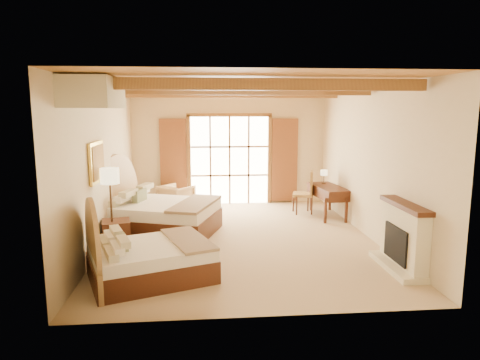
{
  "coord_description": "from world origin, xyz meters",
  "views": [
    {
      "loc": [
        -0.77,
        -8.73,
        2.71
      ],
      "look_at": [
        0.01,
        0.2,
        1.22
      ],
      "focal_mm": 32.0,
      "sensor_mm": 36.0,
      "label": 1
    }
  ],
  "objects": [
    {
      "name": "desk_lamp",
      "position": [
        2.4,
        2.12,
        1.05
      ],
      "size": [
        0.18,
        0.18,
        0.36
      ],
      "color": "#3D2919",
      "rests_on": "desk"
    },
    {
      "name": "armchair",
      "position": [
        -1.49,
        2.61,
        0.36
      ],
      "size": [
        1.08,
        1.09,
        0.71
      ],
      "primitive_type": "imported",
      "rotation": [
        0.0,
        0.0,
        -3.82
      ],
      "color": "tan",
      "rests_on": "floor"
    },
    {
      "name": "floor_lamp",
      "position": [
        -2.5,
        -0.71,
        1.39
      ],
      "size": [
        0.35,
        0.35,
        1.63
      ],
      "color": "#3D2919",
      "rests_on": "floor"
    },
    {
      "name": "nightstand",
      "position": [
        -2.44,
        -0.65,
        0.31
      ],
      "size": [
        0.6,
        0.6,
        0.61
      ],
      "primitive_type": "cube",
      "rotation": [
        0.0,
        0.0,
        0.21
      ],
      "color": "#4C2416",
      "rests_on": "floor"
    },
    {
      "name": "desk_chair",
      "position": [
        1.86,
        2.08,
        0.35
      ],
      "size": [
        0.63,
        0.62,
        1.14
      ],
      "rotation": [
        0.0,
        0.0,
        -0.28
      ],
      "color": "tan",
      "rests_on": "floor"
    },
    {
      "name": "floor",
      "position": [
        0.0,
        0.0,
        0.0
      ],
      "size": [
        7.0,
        7.0,
        0.0
      ],
      "primitive_type": "plane",
      "color": "tan",
      "rests_on": "ground"
    },
    {
      "name": "bed_near",
      "position": [
        -1.76,
        -2.05,
        0.37
      ],
      "size": [
        2.32,
        1.96,
        1.23
      ],
      "rotation": [
        0.0,
        0.0,
        0.35
      ],
      "color": "#4C2416",
      "rests_on": "floor"
    },
    {
      "name": "painting",
      "position": [
        -2.7,
        -0.75,
        1.75
      ],
      "size": [
        0.06,
        0.95,
        0.75
      ],
      "color": "#EDC94D",
      "rests_on": "wall_left"
    },
    {
      "name": "ceiling_beams",
      "position": [
        0.0,
        0.0,
        3.08
      ],
      "size": [
        5.39,
        4.6,
        0.18
      ],
      "primitive_type": null,
      "color": "olive",
      "rests_on": "ceiling"
    },
    {
      "name": "ceiling",
      "position": [
        0.0,
        0.0,
        3.2
      ],
      "size": [
        7.0,
        7.0,
        0.0
      ],
      "primitive_type": "plane",
      "rotation": [
        3.14,
        0.0,
        0.0
      ],
      "color": "#BA7637",
      "rests_on": "ground"
    },
    {
      "name": "bed_far",
      "position": [
        -1.85,
        0.56,
        0.45
      ],
      "size": [
        2.8,
        2.36,
        1.5
      ],
      "rotation": [
        0.0,
        0.0,
        -0.33
      ],
      "color": "#4C2416",
      "rests_on": "floor"
    },
    {
      "name": "desk",
      "position": [
        2.4,
        1.7,
        0.42
      ],
      "size": [
        0.8,
        1.51,
        0.78
      ],
      "rotation": [
        0.0,
        0.0,
        0.13
      ],
      "color": "#4C2416",
      "rests_on": "floor"
    },
    {
      "name": "canopy_valance",
      "position": [
        -2.4,
        -2.0,
        2.95
      ],
      "size": [
        0.7,
        1.4,
        0.45
      ],
      "primitive_type": "cube",
      "color": "beige",
      "rests_on": "ceiling"
    },
    {
      "name": "wall_right",
      "position": [
        2.75,
        0.0,
        1.6
      ],
      "size": [
        0.0,
        7.0,
        7.0
      ],
      "primitive_type": "plane",
      "rotation": [
        1.57,
        0.0,
        -1.57
      ],
      "color": "beige",
      "rests_on": "ground"
    },
    {
      "name": "fireplace",
      "position": [
        2.6,
        -2.0,
        0.51
      ],
      "size": [
        0.46,
        1.4,
        1.16
      ],
      "color": "beige",
      "rests_on": "ground"
    },
    {
      "name": "wall_left",
      "position": [
        -2.75,
        0.0,
        1.6
      ],
      "size": [
        0.0,
        7.0,
        7.0
      ],
      "primitive_type": "plane",
      "rotation": [
        1.57,
        0.0,
        1.57
      ],
      "color": "beige",
      "rests_on": "ground"
    },
    {
      "name": "ottoman",
      "position": [
        -0.69,
        2.01,
        0.2
      ],
      "size": [
        0.72,
        0.72,
        0.41
      ],
      "primitive_type": "cube",
      "rotation": [
        0.0,
        0.0,
        -0.35
      ],
      "color": "#AC8550",
      "rests_on": "floor"
    },
    {
      "name": "wall_back",
      "position": [
        0.0,
        3.5,
        1.6
      ],
      "size": [
        5.5,
        0.0,
        5.5
      ],
      "primitive_type": "plane",
      "rotation": [
        1.57,
        0.0,
        0.0
      ],
      "color": "beige",
      "rests_on": "ground"
    },
    {
      "name": "french_doors",
      "position": [
        0.0,
        3.44,
        1.25
      ],
      "size": [
        3.95,
        0.08,
        2.6
      ],
      "color": "white",
      "rests_on": "ground"
    }
  ]
}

